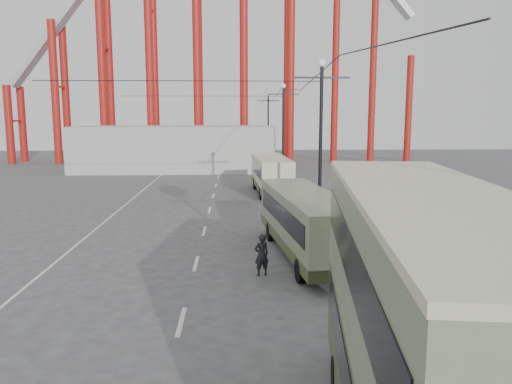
{
  "coord_description": "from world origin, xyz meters",
  "views": [
    {
      "loc": [
        0.64,
        -10.45,
        6.19
      ],
      "look_at": [
        1.56,
        10.31,
        3.0
      ],
      "focal_mm": 35.0,
      "sensor_mm": 36.0,
      "label": 1
    }
  ],
  "objects_px": {
    "double_decker_bus": "(422,329)",
    "single_decker_green": "(305,221)",
    "pedestrian": "(262,255)",
    "single_decker_cream": "(271,173)"
  },
  "relations": [
    {
      "from": "double_decker_bus",
      "to": "single_decker_green",
      "type": "height_order",
      "value": "double_decker_bus"
    },
    {
      "from": "pedestrian",
      "to": "double_decker_bus",
      "type": "bearing_deg",
      "value": 77.91
    },
    {
      "from": "single_decker_cream",
      "to": "single_decker_green",
      "type": "bearing_deg",
      "value": -91.72
    },
    {
      "from": "single_decker_cream",
      "to": "double_decker_bus",
      "type": "bearing_deg",
      "value": -92.25
    },
    {
      "from": "single_decker_green",
      "to": "single_decker_cream",
      "type": "xyz_separation_m",
      "value": [
        -0.18,
        17.99,
        0.05
      ]
    },
    {
      "from": "double_decker_bus",
      "to": "pedestrian",
      "type": "distance_m",
      "value": 11.74
    },
    {
      "from": "single_decker_green",
      "to": "pedestrian",
      "type": "xyz_separation_m",
      "value": [
        -2.08,
        -2.57,
        -0.78
      ]
    },
    {
      "from": "single_decker_cream",
      "to": "pedestrian",
      "type": "height_order",
      "value": "single_decker_cream"
    },
    {
      "from": "double_decker_bus",
      "to": "single_decker_green",
      "type": "xyz_separation_m",
      "value": [
        0.16,
        13.98,
        -1.24
      ]
    },
    {
      "from": "pedestrian",
      "to": "single_decker_cream",
      "type": "bearing_deg",
      "value": -116.9
    }
  ]
}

